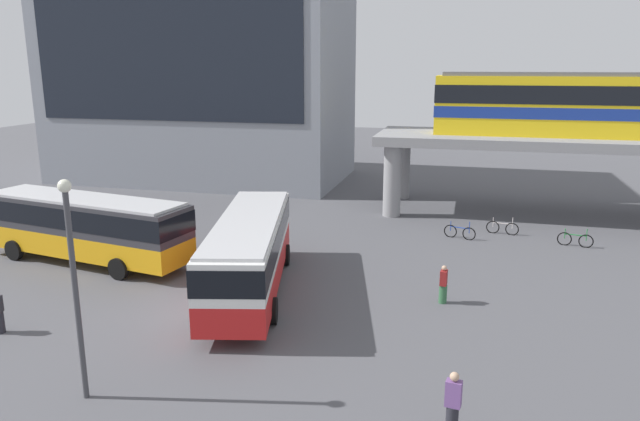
# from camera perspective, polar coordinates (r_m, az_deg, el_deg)

# --- Properties ---
(ground_plane) EXTENTS (120.00, 120.00, 0.00)m
(ground_plane) POSITION_cam_1_polar(r_m,az_deg,el_deg) (32.45, -3.63, -2.87)
(ground_plane) COLOR #515156
(station_building) EXTENTS (23.09, 12.51, 19.71)m
(station_building) POSITION_cam_1_polar(r_m,az_deg,el_deg) (50.73, -11.30, 14.21)
(station_building) COLOR gray
(station_building) RESTS_ON ground_plane
(elevated_platform) EXTENTS (26.49, 6.97, 5.05)m
(elevated_platform) POSITION_cam_1_polar(r_m,az_deg,el_deg) (40.09, 24.98, 5.43)
(elevated_platform) COLOR gray
(elevated_platform) RESTS_ON ground_plane
(train) EXTENTS (19.58, 2.96, 3.84)m
(train) POSITION_cam_1_polar(r_m,az_deg,el_deg) (39.85, 25.43, 9.23)
(train) COLOR yellow
(train) RESTS_ON elevated_platform
(bus_main) EXTENTS (5.01, 11.33, 3.22)m
(bus_main) POSITION_cam_1_polar(r_m,az_deg,el_deg) (24.72, -6.80, -3.50)
(bus_main) COLOR red
(bus_main) RESTS_ON ground_plane
(bus_secondary) EXTENTS (11.31, 4.42, 3.22)m
(bus_secondary) POSITION_cam_1_polar(r_m,az_deg,el_deg) (30.46, -21.70, -1.07)
(bus_secondary) COLOR orange
(bus_secondary) RESTS_ON ground_plane
(bicycle_silver) EXTENTS (1.78, 0.35, 1.04)m
(bicycle_silver) POSITION_cam_1_polar(r_m,az_deg,el_deg) (35.00, 17.14, -1.61)
(bicycle_silver) COLOR black
(bicycle_silver) RESTS_ON ground_plane
(bicycle_blue) EXTENTS (1.74, 0.56, 1.04)m
(bicycle_blue) POSITION_cam_1_polar(r_m,az_deg,el_deg) (33.49, 13.29, -2.04)
(bicycle_blue) COLOR black
(bicycle_blue) RESTS_ON ground_plane
(bicycle_green) EXTENTS (1.77, 0.39, 1.04)m
(bicycle_green) POSITION_cam_1_polar(r_m,az_deg,el_deg) (33.98, 23.34, -2.60)
(bicycle_green) COLOR black
(bicycle_green) RESTS_ON ground_plane
(pedestrian_near_building) EXTENTS (0.43, 0.32, 1.83)m
(pedestrian_near_building) POSITION_cam_1_polar(r_m,az_deg,el_deg) (16.21, 12.65, -17.93)
(pedestrian_near_building) COLOR #26262D
(pedestrian_near_building) RESTS_ON ground_plane
(pedestrian_by_bike_rack) EXTENTS (0.32, 0.42, 1.58)m
(pedestrian_by_bike_rack) POSITION_cam_1_polar(r_m,az_deg,el_deg) (24.36, 11.78, -7.08)
(pedestrian_by_bike_rack) COLOR #33663F
(pedestrian_by_bike_rack) RESTS_ON ground_plane
(lamp_post) EXTENTS (0.36, 0.36, 6.40)m
(lamp_post) POSITION_cam_1_polar(r_m,az_deg,el_deg) (17.61, -22.61, -5.64)
(lamp_post) COLOR #3F3F44
(lamp_post) RESTS_ON ground_plane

